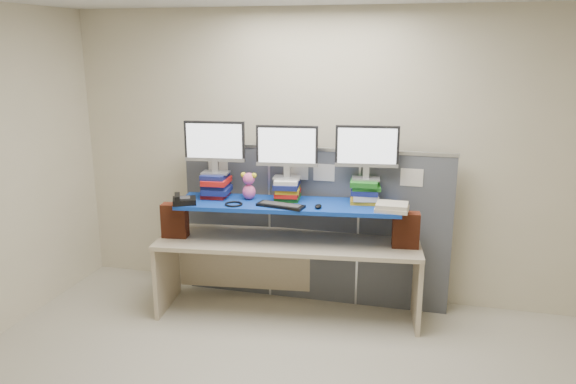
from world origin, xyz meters
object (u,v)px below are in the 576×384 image
(keyboard, at_px, (281,205))
(monitor_left, at_px, (215,144))
(blue_board, at_px, (288,205))
(desk_phone, at_px, (183,200))
(monitor_right, at_px, (367,149))
(desk, at_px, (288,255))
(monitor_center, at_px, (287,149))

(keyboard, bearing_deg, monitor_left, 175.69)
(blue_board, relative_size, keyboard, 4.52)
(monitor_left, height_order, keyboard, monitor_left)
(monitor_left, distance_m, desk_phone, 0.58)
(monitor_left, bearing_deg, keyboard, -21.67)
(monitor_right, height_order, desk_phone, monitor_right)
(desk, xyz_separation_m, monitor_center, (-0.04, 0.11, 0.97))
(keyboard, relative_size, desk_phone, 1.68)
(blue_board, bearing_deg, desk_phone, -170.70)
(blue_board, bearing_deg, keyboard, -108.70)
(keyboard, bearing_deg, monitor_center, 102.59)
(monitor_center, bearing_deg, keyboard, -94.78)
(blue_board, height_order, monitor_left, monitor_left)
(monitor_left, relative_size, monitor_right, 1.00)
(blue_board, relative_size, monitor_right, 3.56)
(monitor_left, bearing_deg, monitor_right, 0.00)
(monitor_right, bearing_deg, monitor_left, -180.00)
(desk, bearing_deg, monitor_center, 101.92)
(blue_board, bearing_deg, desk, -6.83)
(monitor_right, bearing_deg, desk_phone, -170.48)
(monitor_center, distance_m, keyboard, 0.52)
(keyboard, bearing_deg, blue_board, 88.67)
(monitor_right, distance_m, keyboard, 0.91)
(monitor_right, xyz_separation_m, desk_phone, (-1.56, -0.46, -0.45))
(desk, height_order, blue_board, blue_board)
(blue_board, height_order, desk_phone, desk_phone)
(monitor_right, bearing_deg, desk, -170.19)
(monitor_center, xyz_separation_m, monitor_right, (0.71, 0.08, 0.01))
(desk, bearing_deg, desk_phone, -170.70)
(desk, distance_m, desk_phone, 1.07)
(monitor_left, height_order, desk_phone, monitor_left)
(desk, height_order, monitor_center, monitor_center)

